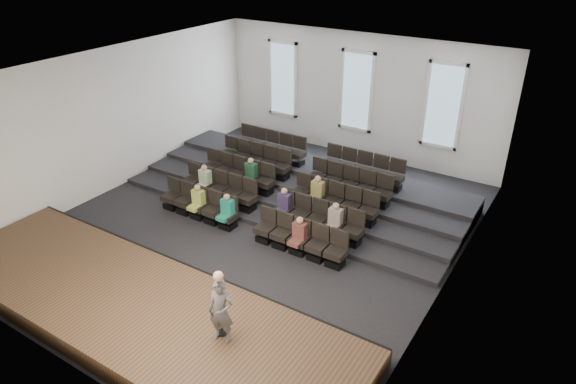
{
  "coord_description": "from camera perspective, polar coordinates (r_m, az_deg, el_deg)",
  "views": [
    {
      "loc": [
        8.4,
        -11.4,
        8.51
      ],
      "look_at": [
        0.85,
        0.5,
        1.23
      ],
      "focal_mm": 32.0,
      "sensor_mm": 36.0,
      "label": 1
    }
  ],
  "objects": [
    {
      "name": "windows",
      "position": [
        21.0,
        7.63,
        11.02
      ],
      "size": [
        8.44,
        0.1,
        3.24
      ],
      "color": "white",
      "rests_on": "wall_back"
    },
    {
      "name": "wall_left",
      "position": [
        19.34,
        -18.47,
        7.79
      ],
      "size": [
        0.04,
        14.0,
        5.0
      ],
      "primitive_type": "cube",
      "color": "white",
      "rests_on": "ground"
    },
    {
      "name": "wall_right",
      "position": [
        13.11,
        18.23,
        -1.48
      ],
      "size": [
        0.04,
        14.0,
        5.0
      ],
      "primitive_type": "cube",
      "color": "white",
      "rests_on": "ground"
    },
    {
      "name": "seating_rows",
      "position": [
        17.3,
        -0.53,
        0.41
      ],
      "size": [
        6.8,
        4.7,
        1.67
      ],
      "color": "black",
      "rests_on": "ground"
    },
    {
      "name": "speaker",
      "position": [
        11.25,
        -7.45,
        -12.99
      ],
      "size": [
        0.64,
        0.5,
        1.55
      ],
      "primitive_type": "imported",
      "rotation": [
        0.0,
        0.0,
        0.25
      ],
      "color": "#555250",
      "rests_on": "stage"
    },
    {
      "name": "ground",
      "position": [
        16.52,
        -3.43,
        -3.74
      ],
      "size": [
        14.0,
        14.0,
        0.0
      ],
      "primitive_type": "plane",
      "color": "black",
      "rests_on": "ground"
    },
    {
      "name": "stage_lip",
      "position": [
        14.28,
        -11.31,
        -8.65
      ],
      "size": [
        11.8,
        0.06,
        0.52
      ],
      "primitive_type": "cube",
      "color": "black",
      "rests_on": "ground"
    },
    {
      "name": "risers",
      "position": [
        18.76,
        2.18,
        0.99
      ],
      "size": [
        11.8,
        4.8,
        0.6
      ],
      "color": "black",
      "rests_on": "ground"
    },
    {
      "name": "ceiling",
      "position": [
        14.59,
        -3.98,
        13.37
      ],
      "size": [
        12.0,
        14.0,
        0.02
      ],
      "primitive_type": "cube",
      "color": "white",
      "rests_on": "ground"
    },
    {
      "name": "stage",
      "position": [
        13.36,
        -16.54,
        -12.25
      ],
      "size": [
        11.8,
        3.6,
        0.5
      ],
      "primitive_type": "cube",
      "color": "#503622",
      "rests_on": "ground"
    },
    {
      "name": "wall_front",
      "position": [
        11.22,
        -25.29,
        -8.1
      ],
      "size": [
        12.0,
        0.04,
        5.0
      ],
      "primitive_type": "cube",
      "color": "white",
      "rests_on": "ground"
    },
    {
      "name": "wall_back",
      "position": [
        21.12,
        7.68,
        10.54
      ],
      "size": [
        12.0,
        0.04,
        5.0
      ],
      "primitive_type": "cube",
      "color": "white",
      "rests_on": "ground"
    },
    {
      "name": "mic_stand",
      "position": [
        11.6,
        -7.48,
        -13.59
      ],
      "size": [
        0.26,
        0.26,
        1.54
      ],
      "color": "black",
      "rests_on": "stage"
    },
    {
      "name": "audience",
      "position": [
        16.35,
        -2.85,
        -0.82
      ],
      "size": [
        5.45,
        2.64,
        1.1
      ],
      "color": "#B2C14D",
      "rests_on": "seating_rows"
    }
  ]
}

